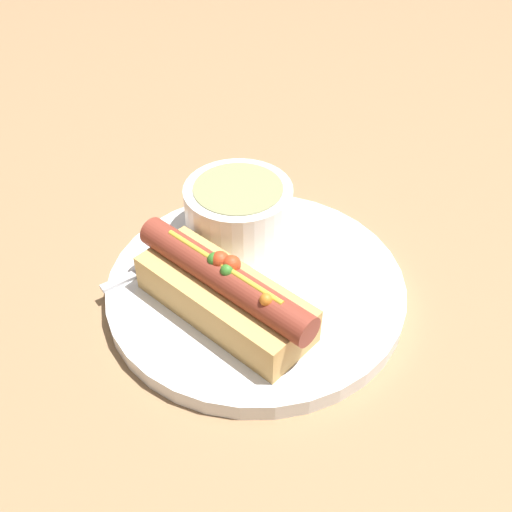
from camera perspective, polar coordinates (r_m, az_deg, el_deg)
ground_plane at (r=0.59m, az=0.00°, el=-3.63°), size 4.00×4.00×0.00m
dinner_plate at (r=0.59m, az=0.00°, el=-3.02°), size 0.29×0.29×0.02m
hot_dog at (r=0.53m, az=-3.05°, el=-3.43°), size 0.19×0.10×0.07m
soup_bowl at (r=0.62m, az=-1.68°, el=4.52°), size 0.11×0.11×0.06m
spoon at (r=0.62m, az=-5.30°, el=1.11°), size 0.09×0.14×0.01m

